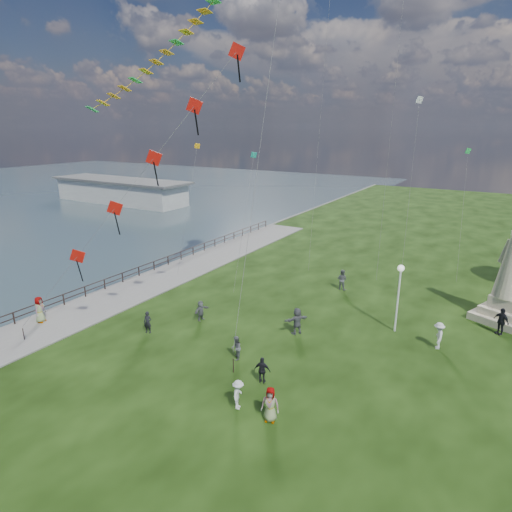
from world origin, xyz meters
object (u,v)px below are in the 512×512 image
Objects in this scene: person_3 at (262,370)px; person_4 at (270,404)px; person_11 at (297,321)px; person_7 at (342,280)px; person_9 at (501,321)px; statue at (511,284)px; lamppost at (399,284)px; person_10 at (40,311)px; pier_pavilion at (120,191)px; person_8 at (438,336)px; person_5 at (201,311)px; person_1 at (236,348)px; person_0 at (148,322)px; person_2 at (238,395)px.

person_3 is 3.21m from person_4.
person_11 reaches higher than person_4.
person_7 is 12.43m from person_9.
statue is at bearing -139.12° from person_3.
lamppost is 2.66× the size of person_7.
person_10 reaches higher than person_11.
person_11 is (-5.67, -3.85, -2.54)m from lamppost.
person_7 is (53.19, -23.19, -0.93)m from pier_pavilion.
statue reaches higher than person_4.
person_4 is 1.01× the size of person_8.
pier_pavilion is 6.22× the size of lamppost.
person_4 is 0.93× the size of person_10.
person_5 is 20.78m from person_9.
person_1 is at bearing -129.76° from lamppost.
person_7 is at bearing 145.86° from person_1.
person_0 is at bearing 65.20° from person_7.
person_4 is 19.39m from person_10.
person_3 is at bearing -51.07° from person_8.
pier_pavilion is 16.57× the size of person_7.
person_11 reaches higher than person_2.
person_5 is (46.56, -34.43, -1.08)m from pier_pavilion.
person_7 is at bearing -99.66° from person_3.
lamppost reaches higher than person_11.
person_3 is (2.62, -1.33, 0.02)m from person_1.
person_7 reaches higher than person_2.
person_11 is at bearing -95.63° from person_3.
person_9 is at bearing 13.82° from person_0.
person_5 is (-9.81, 7.14, -0.14)m from person_4.
person_5 is 0.78× the size of person_10.
pier_pavilion reaches higher than person_0.
person_10 is at bearing -114.85° from person_9.
person_11 is (-11.89, -7.09, -0.02)m from person_9.
person_2 is 0.82× the size of person_9.
person_3 is 0.87× the size of person_4.
person_2 is (9.85, -3.69, 0.01)m from person_0.
person_1 is 0.79× the size of person_10.
statue is at bearing 122.10° from person_9.
person_4 reaches higher than person_5.
person_11 is (-0.95, 6.29, 0.16)m from person_3.
pier_pavilion reaches higher than person_8.
lamppost is at bearing 111.49° from person_1.
person_4 is 12.99m from person_8.
person_7 is 0.94× the size of person_10.
person_10 is (-14.82, -3.10, 0.21)m from person_1.
person_0 is at bearing 157.60° from person_5.
person_0 is 7.14m from person_1.
person_1 is 12.88m from person_8.
person_3 is at bearing -114.94° from lamppost.
lamppost is 25.28m from person_10.
person_1 is 0.81× the size of person_11.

